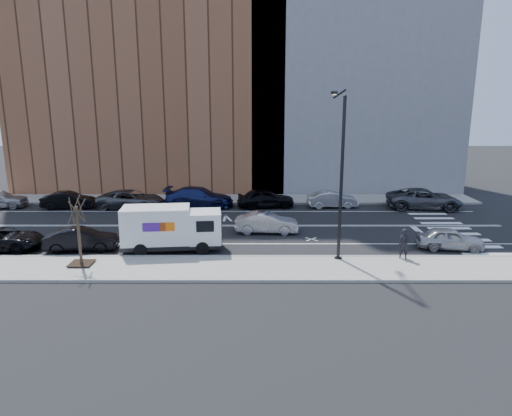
{
  "coord_description": "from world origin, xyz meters",
  "views": [
    {
      "loc": [
        2.41,
        -31.59,
        8.73
      ],
      "look_at": [
        2.4,
        -0.41,
        1.4
      ],
      "focal_mm": 32.0,
      "sensor_mm": 36.0,
      "label": 1
    }
  ],
  "objects_px": {
    "driving_sedan": "(267,223)",
    "pedestrian": "(404,244)",
    "near_parked_front": "(450,239)",
    "fedex_van": "(171,228)",
    "far_parked_b": "(69,200)"
  },
  "relations": [
    {
      "from": "driving_sedan",
      "to": "pedestrian",
      "type": "height_order",
      "value": "pedestrian"
    },
    {
      "from": "driving_sedan",
      "to": "near_parked_front",
      "type": "distance_m",
      "value": 11.5
    },
    {
      "from": "near_parked_front",
      "to": "pedestrian",
      "type": "distance_m",
      "value": 4.04
    },
    {
      "from": "driving_sedan",
      "to": "pedestrian",
      "type": "distance_m",
      "value": 9.39
    },
    {
      "from": "fedex_van",
      "to": "driving_sedan",
      "type": "distance_m",
      "value": 6.93
    },
    {
      "from": "fedex_van",
      "to": "pedestrian",
      "type": "height_order",
      "value": "fedex_van"
    },
    {
      "from": "fedex_van",
      "to": "driving_sedan",
      "type": "xyz_separation_m",
      "value": [
        5.75,
        3.8,
        -0.71
      ]
    },
    {
      "from": "far_parked_b",
      "to": "driving_sedan",
      "type": "height_order",
      "value": "far_parked_b"
    },
    {
      "from": "fedex_van",
      "to": "far_parked_b",
      "type": "xyz_separation_m",
      "value": [
        -10.54,
        10.97,
        -0.71
      ]
    },
    {
      "from": "fedex_van",
      "to": "near_parked_front",
      "type": "distance_m",
      "value": 16.72
    },
    {
      "from": "fedex_van",
      "to": "far_parked_b",
      "type": "bearing_deg",
      "value": 128.11
    },
    {
      "from": "fedex_van",
      "to": "far_parked_b",
      "type": "relative_size",
      "value": 1.42
    },
    {
      "from": "near_parked_front",
      "to": "fedex_van",
      "type": "bearing_deg",
      "value": 98.32
    },
    {
      "from": "driving_sedan",
      "to": "pedestrian",
      "type": "relative_size",
      "value": 2.5
    },
    {
      "from": "fedex_van",
      "to": "pedestrian",
      "type": "xyz_separation_m",
      "value": [
        13.27,
        -1.83,
        -0.41
      ]
    }
  ]
}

